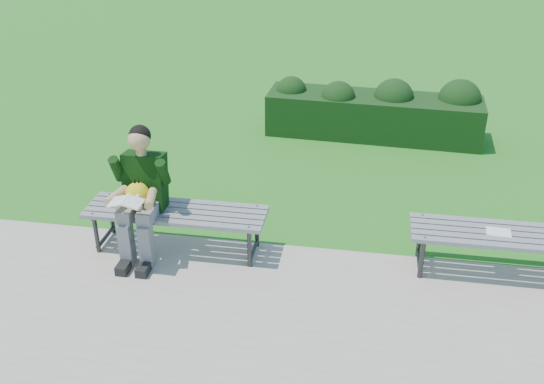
{
  "coord_description": "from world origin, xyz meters",
  "views": [
    {
      "loc": [
        0.65,
        -5.22,
        3.42
      ],
      "look_at": [
        -0.19,
        -0.14,
        0.7
      ],
      "focal_mm": 40.0,
      "sensor_mm": 36.0,
      "label": 1
    }
  ],
  "objects_px": {
    "hedge": "(378,111)",
    "paper_sheet": "(499,232)",
    "bench_right": "(509,238)",
    "bench_left": "(176,215)",
    "seated_boy": "(141,190)"
  },
  "relations": [
    {
      "from": "bench_right",
      "to": "seated_boy",
      "type": "distance_m",
      "value": 3.5
    },
    {
      "from": "hedge",
      "to": "bench_left",
      "type": "distance_m",
      "value": 3.95
    },
    {
      "from": "hedge",
      "to": "bench_left",
      "type": "height_order",
      "value": "hedge"
    },
    {
      "from": "bench_left",
      "to": "seated_boy",
      "type": "height_order",
      "value": "seated_boy"
    },
    {
      "from": "hedge",
      "to": "paper_sheet",
      "type": "height_order",
      "value": "hedge"
    },
    {
      "from": "bench_right",
      "to": "bench_left",
      "type": "bearing_deg",
      "value": -178.47
    },
    {
      "from": "hedge",
      "to": "seated_boy",
      "type": "relative_size",
      "value": 2.34
    },
    {
      "from": "bench_right",
      "to": "seated_boy",
      "type": "bearing_deg",
      "value": -177.07
    },
    {
      "from": "bench_right",
      "to": "seated_boy",
      "type": "xyz_separation_m",
      "value": [
        -3.48,
        -0.18,
        0.3
      ]
    },
    {
      "from": "hedge",
      "to": "bench_left",
      "type": "relative_size",
      "value": 1.71
    },
    {
      "from": "hedge",
      "to": "paper_sheet",
      "type": "relative_size",
      "value": 13.25
    },
    {
      "from": "bench_left",
      "to": "bench_right",
      "type": "relative_size",
      "value": 1.0
    },
    {
      "from": "bench_left",
      "to": "bench_right",
      "type": "height_order",
      "value": "same"
    },
    {
      "from": "seated_boy",
      "to": "paper_sheet",
      "type": "distance_m",
      "value": 3.4
    },
    {
      "from": "bench_right",
      "to": "hedge",
      "type": "bearing_deg",
      "value": 110.15
    }
  ]
}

